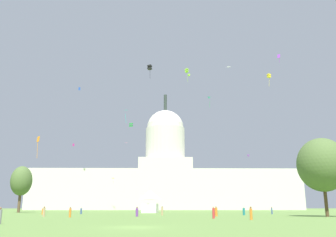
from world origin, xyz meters
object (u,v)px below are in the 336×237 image
(person_denim_near_tree_east, at_px, (272,211))
(kite_black_high, at_px, (150,67))
(person_orange_near_tent, at_px, (70,213))
(kite_lime_high, at_px, (187,71))
(person_tan_mid_center, at_px, (44,212))
(person_purple_front_left, at_px, (137,212))
(tree_west_far, at_px, (21,181))
(person_orange_back_center, at_px, (216,212))
(kite_violet_high, at_px, (279,57))
(tree_east_far, at_px, (322,165))
(kite_pink_mid, at_px, (126,144))
(kite_blue_high, at_px, (79,89))
(person_grey_lawn_far_right, at_px, (0,216))
(kite_magenta_mid, at_px, (73,145))
(person_teal_lawn_far_left, at_px, (244,211))
(person_orange_edge_east, at_px, (251,214))
(person_denim_deep_crowd, at_px, (81,211))
(kite_green_mid, at_px, (131,125))
(kite_turquoise_mid, at_px, (126,113))
(kite_white_high, at_px, (229,69))
(kite_gold_low, at_px, (113,179))
(kite_violet_mid, at_px, (248,155))
(kite_cyan_mid, at_px, (211,98))
(person_red_mid_right, at_px, (214,213))
(person_tan_back_right, at_px, (162,211))
(event_tent, at_px, (150,201))
(kite_lime_high_b, at_px, (189,75))
(kite_yellow_high, at_px, (269,76))
(person_orange_front_center, at_px, (43,211))
(capitol_building, at_px, (165,179))
(kite_orange_low, at_px, (38,142))

(person_denim_near_tree_east, distance_m, kite_black_high, 51.75)
(person_orange_near_tent, distance_m, kite_lime_high, 67.65)
(person_tan_mid_center, height_order, person_purple_front_left, person_tan_mid_center)
(tree_west_far, bearing_deg, person_orange_near_tent, -61.72)
(person_orange_back_center, xyz_separation_m, kite_violet_high, (26.71, 37.50, 45.98))
(tree_east_far, distance_m, kite_pink_mid, 113.51)
(kite_blue_high, bearing_deg, kite_lime_high, 2.52)
(person_grey_lawn_far_right, distance_m, person_orange_near_tent, 22.55)
(person_tan_mid_center, xyz_separation_m, kite_magenta_mid, (-4.35, 35.17, 17.34))
(person_teal_lawn_far_left, bearing_deg, person_orange_edge_east, 114.18)
(person_denim_deep_crowd, relative_size, kite_green_mid, 0.94)
(kite_turquoise_mid, height_order, kite_white_high, kite_white_high)
(kite_gold_low, distance_m, kite_violet_mid, 69.55)
(tree_east_far, height_order, person_orange_back_center, tree_east_far)
(kite_black_high, xyz_separation_m, kite_cyan_mid, (17.13, -3.15, -10.26))
(kite_lime_high, distance_m, kite_black_high, 13.81)
(person_red_mid_right, relative_size, kite_violet_high, 0.61)
(person_tan_back_right, bearing_deg, kite_cyan_mid, -67.90)
(kite_cyan_mid, bearing_deg, event_tent, 95.15)
(person_denim_deep_crowd, relative_size, kite_lime_high, 0.34)
(kite_lime_high, xyz_separation_m, kite_lime_high_b, (3.07, 28.22, 9.32))
(person_tan_back_right, height_order, kite_violet_high, kite_violet_high)
(person_red_mid_right, height_order, kite_yellow_high, kite_yellow_high)
(kite_black_high, height_order, kite_pink_mid, kite_black_high)
(event_tent, distance_m, tree_east_far, 49.66)
(person_orange_front_center, bearing_deg, kite_violet_mid, 23.94)
(person_grey_lawn_far_right, bearing_deg, kite_pink_mid, -9.68)
(capitol_building, xyz_separation_m, person_orange_front_center, (-28.19, -122.78, -15.93))
(event_tent, xyz_separation_m, person_orange_back_center, (12.50, -35.40, -2.31))
(capitol_building, bearing_deg, person_orange_edge_east, -86.87)
(person_orange_back_center, xyz_separation_m, kite_pink_mid, (-25.42, 99.30, 29.23))
(capitol_building, xyz_separation_m, tree_east_far, (24.87, -141.78, -7.94))
(tree_west_far, xyz_separation_m, kite_magenta_mid, (17.21, -10.57, 9.08))
(person_denim_near_tree_east, relative_size, person_red_mid_right, 0.95)
(capitol_building, height_order, person_orange_front_center, capitol_building)
(person_orange_front_center, distance_m, kite_blue_high, 106.11)
(person_grey_lawn_far_right, bearing_deg, person_orange_back_center, -50.58)
(person_orange_near_tent, xyz_separation_m, kite_blue_high, (-25.81, 110.25, 57.27))
(person_tan_mid_center, bearing_deg, kite_magenta_mid, -59.64)
(kite_gold_low, xyz_separation_m, kite_yellow_high, (58.50, -74.44, 27.67))
(person_orange_back_center, distance_m, kite_black_high, 54.24)
(person_grey_lawn_far_right, distance_m, kite_orange_low, 42.19)
(event_tent, relative_size, kite_lime_high, 1.33)
(kite_green_mid, bearing_deg, kite_cyan_mid, 141.13)
(event_tent, height_order, kite_lime_high, kite_lime_high)
(event_tent, height_order, kite_cyan_mid, kite_cyan_mid)
(kite_pink_mid, bearing_deg, kite_violet_mid, 159.69)
(kite_violet_high, height_order, kite_cyan_mid, kite_violet_high)
(kite_violet_high, relative_size, kite_cyan_mid, 0.93)
(person_orange_edge_east, xyz_separation_m, kite_green_mid, (-22.25, 81.70, 30.12))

